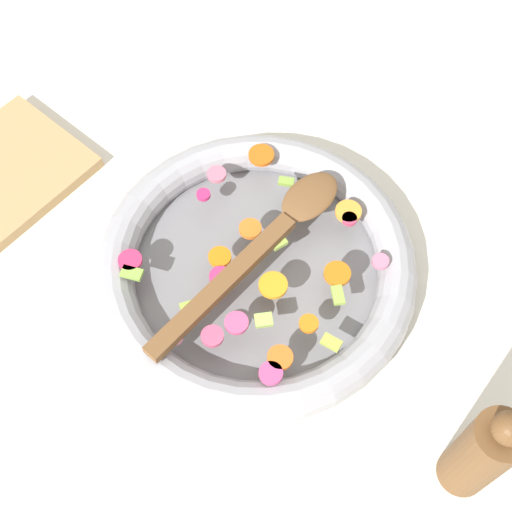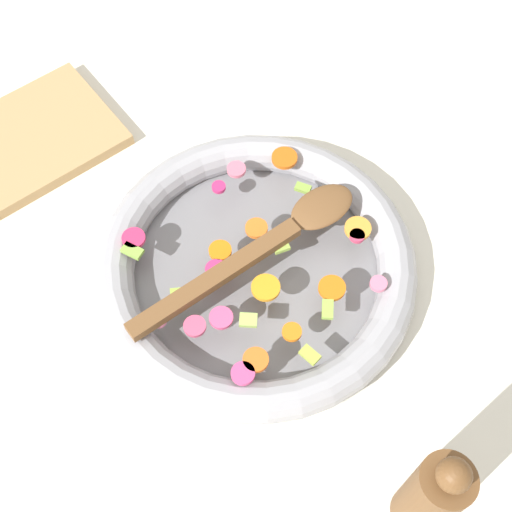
{
  "view_description": "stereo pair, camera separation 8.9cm",
  "coord_description": "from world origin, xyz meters",
  "views": [
    {
      "loc": [
        0.33,
        0.28,
        0.82
      ],
      "look_at": [
        0.0,
        0.0,
        0.05
      ],
      "focal_mm": 50.0,
      "sensor_mm": 36.0,
      "label": 1
    },
    {
      "loc": [
        0.26,
        0.34,
        0.82
      ],
      "look_at": [
        0.0,
        0.0,
        0.05
      ],
      "focal_mm": 50.0,
      "sensor_mm": 36.0,
      "label": 2
    }
  ],
  "objects": [
    {
      "name": "ground_plane",
      "position": [
        0.0,
        0.0,
        0.0
      ],
      "size": [
        4.0,
        4.0,
        0.0
      ],
      "primitive_type": "plane",
      "color": "silver"
    },
    {
      "name": "skillet",
      "position": [
        0.0,
        0.0,
        0.02
      ],
      "size": [
        0.41,
        0.41,
        0.05
      ],
      "color": "slate",
      "rests_on": "ground_plane"
    },
    {
      "name": "chopped_vegetables",
      "position": [
        0.01,
        0.02,
        0.05
      ],
      "size": [
        0.31,
        0.29,
        0.01
      ],
      "color": "orange",
      "rests_on": "skillet"
    },
    {
      "name": "wooden_spoon",
      "position": [
        -0.02,
        0.0,
        0.06
      ],
      "size": [
        0.33,
        0.06,
        0.01
      ],
      "color": "brown",
      "rests_on": "chopped_vegetables"
    },
    {
      "name": "pepper_mill",
      "position": [
        0.04,
        0.34,
        0.09
      ],
      "size": [
        0.06,
        0.06,
        0.19
      ],
      "color": "brown",
      "rests_on": "ground_plane"
    }
  ]
}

